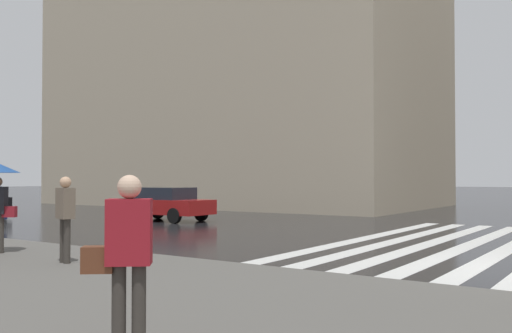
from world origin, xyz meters
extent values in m
plane|color=black|center=(0.00, 0.00, 0.00)|extent=(220.00, 220.00, 0.00)
cube|color=silver|center=(4.00, 0.51, 0.00)|extent=(13.00, 0.50, 0.01)
cube|color=silver|center=(4.00, 1.51, 0.00)|extent=(13.00, 0.50, 0.01)
cube|color=silver|center=(4.00, 2.51, 0.00)|extent=(13.00, 0.50, 0.01)
cube|color=silver|center=(4.00, 3.51, 0.00)|extent=(13.00, 0.50, 0.01)
cube|color=silver|center=(4.00, 4.51, 0.00)|extent=(13.00, 0.50, 0.01)
cube|color=tan|center=(19.50, 20.33, 9.80)|extent=(14.00, 25.07, 19.61)
cylinder|color=black|center=(3.33, 22.74, 0.31)|extent=(0.20, 0.62, 0.62)
cube|color=maroon|center=(5.50, 14.20, 0.61)|extent=(1.75, 4.10, 0.60)
cube|color=#232833|center=(5.50, 14.35, 1.16)|extent=(1.54, 2.46, 0.50)
cylinder|color=black|center=(6.33, 12.95, 0.31)|extent=(0.20, 0.62, 0.62)
cylinder|color=black|center=(4.67, 12.95, 0.31)|extent=(0.20, 0.62, 0.62)
cylinder|color=black|center=(6.33, 15.45, 0.31)|extent=(0.20, 0.62, 0.62)
cylinder|color=black|center=(4.67, 15.45, 0.31)|extent=(0.20, 0.62, 0.62)
cylinder|color=#38332D|center=(-4.83, 9.37, 0.58)|extent=(0.13, 0.13, 0.86)
cube|color=maroon|center=(-4.72, 9.22, 1.06)|extent=(0.29, 0.32, 0.24)
cube|color=#6B5B4C|center=(-4.94, 6.99, 1.31)|extent=(0.33, 0.45, 0.60)
sphere|color=tan|center=(-4.94, 6.99, 1.72)|extent=(0.22, 0.22, 0.22)
cylinder|color=#38332D|center=(-4.92, 7.08, 0.58)|extent=(0.13, 0.13, 0.86)
cylinder|color=#38332D|center=(-4.96, 6.90, 0.58)|extent=(0.13, 0.13, 0.86)
cube|color=maroon|center=(-8.30, 1.61, 1.31)|extent=(0.44, 0.46, 0.60)
sphere|color=beige|center=(-8.30, 1.61, 1.72)|extent=(0.22, 0.22, 0.22)
cylinder|color=#38332D|center=(-8.24, 1.54, 0.58)|extent=(0.13, 0.13, 0.86)
cylinder|color=#38332D|center=(-8.36, 1.68, 0.58)|extent=(0.13, 0.13, 0.86)
cube|color=brown|center=(-8.48, 1.82, 1.06)|extent=(0.30, 0.32, 0.24)
camera|label=1|loc=(-11.89, -2.24, 1.80)|focal=39.40mm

